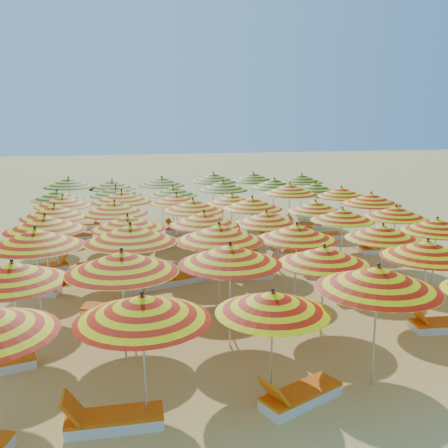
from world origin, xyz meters
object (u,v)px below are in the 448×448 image
Objects in this scene: umbrella_32 at (176,198)px; umbrella_39 at (223,186)px; lounger_15 at (238,254)px; beachgoer_a at (276,254)px; beachgoer_b at (131,246)px; umbrella_1 at (142,308)px; umbrella_44 at (162,181)px; lounger_20 at (275,237)px; lounger_28 at (312,216)px; umbrella_2 at (273,302)px; umbrella_9 at (324,255)px; umbrella_12 at (36,238)px; umbrella_20 at (204,218)px; umbrella_29 at (371,199)px; lounger_11 at (250,273)px; umbrella_23 at (396,212)px; lounger_5 at (442,325)px; umbrella_35 at (341,192)px; umbrella_40 at (274,183)px; lounger_22 at (72,237)px; umbrella_30 at (63,201)px; lounger_26 at (304,225)px; umbrella_46 at (253,177)px; umbrella_37 at (116,191)px; umbrella_10 at (427,249)px; lounger_8 at (34,290)px; umbrella_25 at (115,207)px; lounger_16 at (301,252)px; umbrella_43 at (112,185)px; umbrella_8 at (230,254)px; lounger_1 at (112,420)px; umbrella_14 at (219,233)px; lounger_14 at (103,265)px; lounger_21 at (324,236)px; umbrella_3 at (378,278)px; lounger_6 at (115,309)px; umbrella_6 at (13,273)px; lounger_19 at (221,242)px; lounger_17 at (380,249)px; lounger_25 at (263,226)px; umbrella_41 at (315,187)px; umbrella_31 at (122,196)px; umbrella_26 at (193,205)px; umbrella_45 at (213,178)px; umbrella_17 at (437,225)px; umbrella_16 at (383,232)px; umbrella_21 at (266,218)px; lounger_2 at (299,396)px; lounger_12 at (329,271)px; lounger_13 at (44,268)px; umbrella_7 at (122,262)px; lounger_9 at (146,284)px.

umbrella_39 is (2.57, 2.51, 0.14)m from umbrella_32.
beachgoer_a is at bearing -47.58° from lounger_15.
beachgoer_b is at bearing -133.19° from umbrella_39.
umbrella_44 is (2.17, 17.31, -0.00)m from umbrella_1.
lounger_20 is 1.01× the size of lounger_28.
umbrella_9 is (2.12, 2.43, 0.11)m from umbrella_2.
umbrella_12 reaches higher than umbrella_20.
lounger_11 is at bearing -160.61° from umbrella_29.
umbrella_23 is 1.37× the size of lounger_5.
umbrella_35 reaches higher than umbrella_2.
umbrella_40 is (-2.08, 7.29, 0.17)m from umbrella_23.
umbrella_2 is 1.36× the size of lounger_22.
umbrella_30 is 1.37× the size of lounger_26.
umbrella_37 is at bearing -160.32° from umbrella_46.
umbrella_10 is 11.47m from lounger_8.
lounger_16 is at bearing -0.22° from umbrella_25.
umbrella_43 is 1.49× the size of lounger_15.
umbrella_8 is 1.63× the size of lounger_22.
umbrella_46 is (4.50, 9.67, 0.13)m from umbrella_20.
umbrella_20 is 1.67× the size of lounger_1.
umbrella_39 is at bearing -86.03° from beachgoer_a.
umbrella_14 is 1.47× the size of lounger_5.
lounger_14 is 1.03× the size of lounger_21.
umbrella_3 is 8.08m from beachgoer_a.
lounger_21 is at bearing 52.27° from lounger_6.
lounger_19 is (6.62, 9.45, -2.03)m from umbrella_6.
lounger_17 and lounger_25 have the same top height.
umbrella_41 is 1.51× the size of lounger_5.
umbrella_31 is (-4.50, 9.47, 0.16)m from umbrella_9.
umbrella_20 is 1.20× the size of umbrella_23.
umbrella_45 reaches higher than umbrella_26.
umbrella_40 reaches higher than lounger_21.
umbrella_17 is 14.18m from umbrella_44.
umbrella_14 is 0.95× the size of umbrella_16.
umbrella_10 is 0.92× the size of umbrella_39.
umbrella_45 is 8.74m from beachgoer_b.
umbrella_1 is 1.66× the size of lounger_19.
umbrella_12 reaches higher than umbrella_21.
umbrella_35 is at bearing -142.18° from lounger_2.
lounger_12 is at bearing -109.39° from umbrella_41.
lounger_16 is at bearing -45.10° from umbrella_43.
lounger_13 is (-2.25, 9.87, 0.00)m from lounger_1.
umbrella_21 is 1.07× the size of umbrella_43.
lounger_17 is at bearing -35.59° from umbrella_43.
umbrella_35 is (9.80, 9.49, -0.15)m from umbrella_7.
umbrella_2 is 3.53m from lounger_1.
umbrella_8 is 5.19m from umbrella_12.
lounger_1 is 0.98× the size of lounger_28.
umbrella_44 is 10.37m from lounger_9.
lounger_1 is 9.74m from lounger_14.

